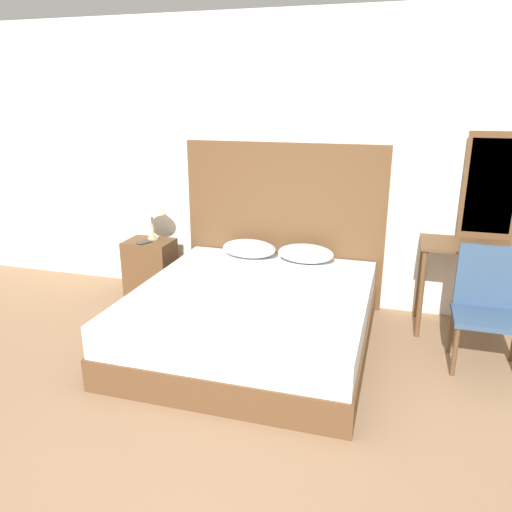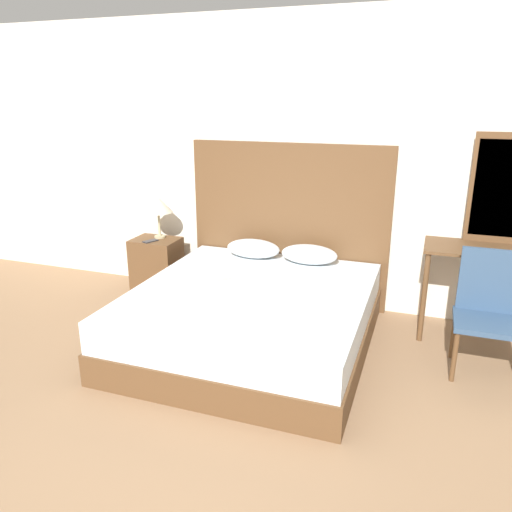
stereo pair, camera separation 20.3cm
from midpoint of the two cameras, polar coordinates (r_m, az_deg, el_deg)
ground_plane at (r=2.87m, az=-10.77°, el=-25.89°), size 16.00×16.00×0.00m
wall_back at (r=4.78m, az=3.90°, el=10.38°), size 10.00×0.06×2.70m
bed at (r=4.10m, az=-1.83°, el=-7.07°), size 1.85×2.00×0.49m
headboard at (r=4.85m, az=1.92°, el=3.63°), size 1.94×0.05×1.56m
pillow_left at (r=4.76m, az=-2.01°, el=0.84°), size 0.52×0.31×0.17m
pillow_right at (r=4.63m, az=4.46°, el=0.27°), size 0.52×0.31×0.17m
phone_on_bed at (r=4.19m, az=-5.12°, el=-2.79°), size 0.14×0.16×0.01m
nightstand at (r=5.23m, az=-13.05°, el=-1.35°), size 0.47×0.35×0.58m
table_lamp at (r=5.11m, az=-13.01°, el=5.56°), size 0.29×0.29×0.43m
phone_on_nightstand at (r=5.07m, az=-13.77°, el=1.49°), size 0.13×0.17×0.01m
vanity_desk at (r=4.51m, az=23.51°, el=-0.56°), size 1.05×0.49×0.80m
vanity_mirror at (r=4.59m, az=24.13°, el=7.26°), size 0.45×0.03×0.90m
chair at (r=4.08m, az=23.90°, el=-4.75°), size 0.52×0.42×0.91m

